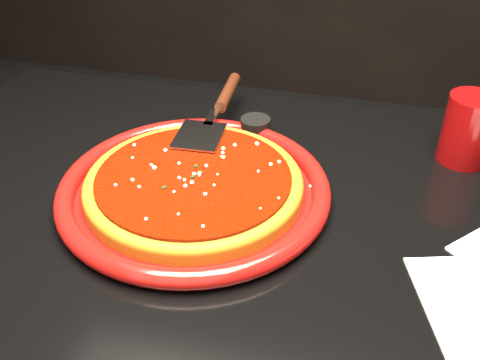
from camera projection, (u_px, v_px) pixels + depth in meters
name	position (u px, v px, depth m)	size (l,w,h in m)	color
plate	(194.00, 189.00, 0.77)	(0.39, 0.39, 0.03)	maroon
pizza_crust	(194.00, 186.00, 0.76)	(0.31, 0.31, 0.02)	brown
pizza_crust_rim	(194.00, 182.00, 0.76)	(0.31, 0.31, 0.02)	brown
pizza_sauce	(194.00, 178.00, 0.76)	(0.28, 0.28, 0.01)	#6C1001
parmesan_dusting	(193.00, 174.00, 0.75)	(0.27, 0.27, 0.01)	beige
basil_flecks	(193.00, 174.00, 0.75)	(0.25, 0.25, 0.00)	black
pizza_server	(216.00, 110.00, 0.90)	(0.09, 0.30, 0.02)	#B9BCC0
cup	(468.00, 129.00, 0.83)	(0.08, 0.08, 0.11)	maroon
ramekin	(255.00, 129.00, 0.90)	(0.05, 0.05, 0.04)	black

